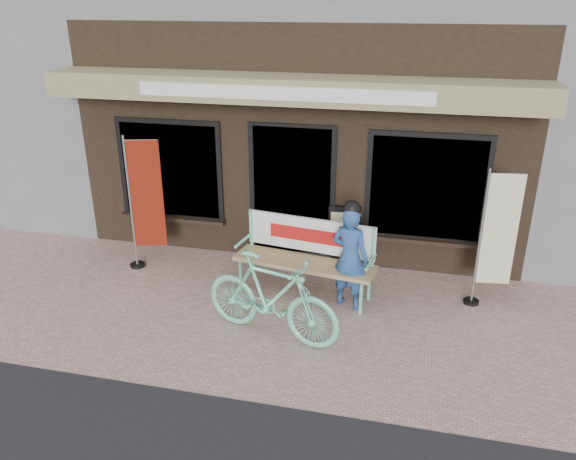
% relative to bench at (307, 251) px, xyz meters
% --- Properties ---
extents(ground, '(70.00, 70.00, 0.00)m').
position_rel_bench_xyz_m(ground, '(-0.44, -0.97, -0.63)').
color(ground, '#BF9A92').
rests_on(ground, ground).
extents(storefront, '(7.00, 6.77, 6.00)m').
position_rel_bench_xyz_m(storefront, '(-0.44, 3.99, 2.36)').
color(storefront, black).
rests_on(storefront, ground).
extents(bench, '(2.04, 0.80, 1.08)m').
position_rel_bench_xyz_m(bench, '(0.00, 0.00, 0.00)').
color(bench, '#6ED8AC').
rests_on(bench, ground).
extents(person, '(0.61, 0.50, 1.53)m').
position_rel_bench_xyz_m(person, '(0.63, -0.25, 0.12)').
color(person, '#284C8A').
rests_on(person, ground).
extents(bicycle, '(1.90, 0.97, 1.10)m').
position_rel_bench_xyz_m(bicycle, '(-0.20, -1.22, -0.08)').
color(bicycle, '#6ED8AC').
rests_on(bicycle, ground).
extents(nobori_red, '(0.62, 0.30, 2.09)m').
position_rel_bench_xyz_m(nobori_red, '(-2.54, 0.24, 0.45)').
color(nobori_red, gray).
rests_on(nobori_red, ground).
extents(nobori_cream, '(0.58, 0.24, 1.94)m').
position_rel_bench_xyz_m(nobori_cream, '(2.49, 0.22, 0.37)').
color(nobori_cream, gray).
rests_on(nobori_cream, ground).
extents(menu_stand, '(0.49, 0.13, 0.98)m').
position_rel_bench_xyz_m(menu_stand, '(0.39, 0.97, -0.13)').
color(menu_stand, black).
rests_on(menu_stand, ground).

